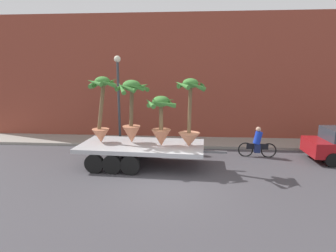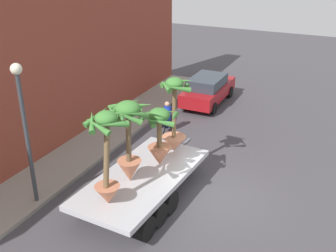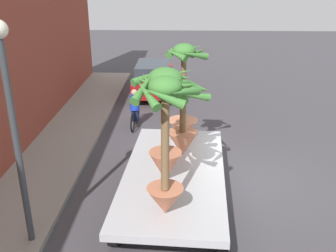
% 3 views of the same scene
% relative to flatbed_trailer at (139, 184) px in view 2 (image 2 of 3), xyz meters
% --- Properties ---
extents(ground_plane, '(60.00, 60.00, 0.00)m').
position_rel_flatbed_trailer_xyz_m(ground_plane, '(1.54, -2.13, -0.77)').
color(ground_plane, '#423F44').
extents(sidewalk, '(24.00, 2.20, 0.15)m').
position_rel_flatbed_trailer_xyz_m(sidewalk, '(1.54, 3.97, -0.69)').
color(sidewalk, gray).
rests_on(sidewalk, ground).
extents(building_facade, '(24.00, 1.20, 7.52)m').
position_rel_flatbed_trailer_xyz_m(building_facade, '(1.54, 5.67, 2.99)').
color(building_facade, brown).
rests_on(building_facade, ground).
extents(flatbed_trailer, '(6.52, 2.84, 0.98)m').
position_rel_flatbed_trailer_xyz_m(flatbed_trailer, '(0.00, 0.00, 0.00)').
color(flatbed_trailer, '#B7BABF').
rests_on(flatbed_trailer, ground).
extents(potted_palm_rear, '(1.57, 1.48, 2.81)m').
position_rel_flatbed_trailer_xyz_m(potted_palm_rear, '(-0.22, 0.20, 1.75)').
color(potted_palm_rear, '#C17251').
rests_on(potted_palm_rear, flatbed_trailer).
extents(potted_palm_middle, '(1.37, 1.29, 2.89)m').
position_rel_flatbed_trailer_xyz_m(potted_palm_middle, '(2.34, -0.24, 1.48)').
color(potted_palm_middle, tan).
rests_on(potted_palm_middle, flatbed_trailer).
extents(potted_palm_front, '(1.36, 1.39, 2.96)m').
position_rel_flatbed_trailer_xyz_m(potted_palm_front, '(-1.57, 0.15, 1.75)').
color(potted_palm_front, '#C17251').
rests_on(potted_palm_front, flatbed_trailer).
extents(potted_palm_extra, '(1.43, 1.38, 2.16)m').
position_rel_flatbed_trailer_xyz_m(potted_palm_extra, '(1.12, -0.22, 1.30)').
color(potted_palm_extra, '#C17251').
rests_on(potted_palm_extra, flatbed_trailer).
extents(cyclist, '(1.84, 0.36, 1.54)m').
position_rel_flatbed_trailer_xyz_m(cyclist, '(5.68, 1.66, -0.10)').
color(cyclist, black).
rests_on(cyclist, ground).
extents(parked_car, '(4.36, 1.87, 1.58)m').
position_rel_flatbed_trailer_xyz_m(parked_car, '(10.01, 1.22, 0.06)').
color(parked_car, maroon).
rests_on(parked_car, ground).
extents(street_lamp, '(0.36, 0.36, 4.83)m').
position_rel_flatbed_trailer_xyz_m(street_lamp, '(-1.56, 3.17, 2.46)').
color(street_lamp, '#383D42').
rests_on(street_lamp, sidewalk).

